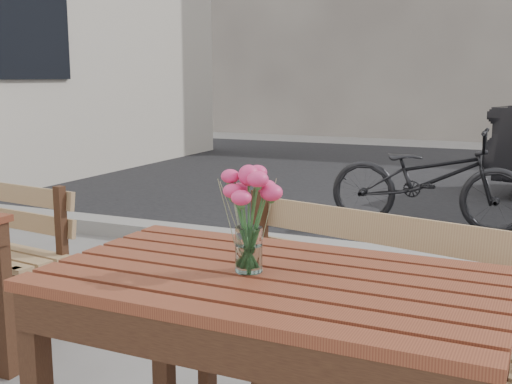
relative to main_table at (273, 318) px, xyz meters
The scene contains 5 objects.
street 4.93m from the main_table, 88.01° to the left, with size 30.00×8.12×0.12m.
main_table is the anchor object (origin of this frame).
main_bench 0.59m from the main_table, 63.74° to the left, with size 1.51×0.76×0.90m.
main_vase 0.33m from the main_table, behind, with size 0.17×0.17×0.30m.
bicycle 4.11m from the main_table, 93.05° to the left, with size 0.60×1.71×0.90m, color black.
Camera 1 is at (0.49, -1.42, 1.33)m, focal length 45.00 mm.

